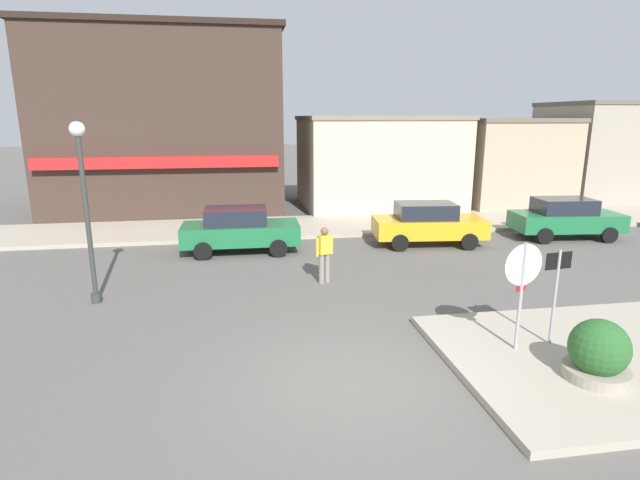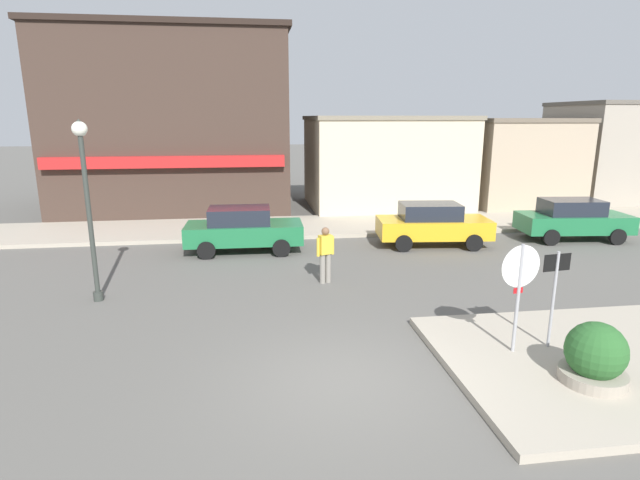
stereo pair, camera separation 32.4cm
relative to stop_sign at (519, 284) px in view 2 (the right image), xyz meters
name	(u,v)px [view 2 (the right image)]	position (x,y,z in m)	size (l,w,h in m)	color
ground_plane	(343,382)	(-3.44, -0.47, -1.52)	(160.00, 160.00, 0.00)	#5B5954
sidewalk_corner	(612,361)	(1.73, -0.53, -1.44)	(6.40, 4.80, 0.15)	#A89E8C
kerb_far	(289,227)	(-3.44, 12.24, -1.44)	(80.00, 4.00, 0.15)	#A89E8C
stop_sign	(519,284)	(0.00, 0.00, 0.00)	(0.81, 0.13, 2.30)	#9E9EA3
one_way_sign	(554,290)	(0.80, 0.10, -0.19)	(0.60, 0.09, 2.10)	#9E9EA3
planter	(595,360)	(0.76, -1.28, -0.96)	(1.10, 1.10, 1.23)	gray
lamp_post	(86,186)	(-8.93, 4.40, 1.44)	(0.36, 0.36, 4.54)	#333833
parked_car_nearest	(243,229)	(-5.28, 8.78, -0.71)	(4.03, 1.93, 1.56)	#1E6B3D
parked_car_second	(432,224)	(1.53, 8.69, -0.71)	(4.15, 2.18, 1.56)	gold
parked_car_third	(573,219)	(7.16, 8.82, -0.71)	(4.15, 2.18, 1.56)	#1E6B3D
pedestrian_crossing_near	(325,253)	(-2.95, 5.02, -0.65)	(0.55, 0.33, 1.61)	gray
building_corner_shop	(178,123)	(-8.59, 18.77, 2.77)	(11.12, 9.57, 8.56)	#3D2D26
building_storefront_left_near	(384,162)	(1.91, 17.06, 0.81)	(7.80, 6.55, 4.65)	beige
building_storefront_left_mid	(513,162)	(8.77, 16.57, 0.75)	(5.34, 5.76, 4.53)	tan
building_storefront_right_near	(610,153)	(14.56, 16.88, 1.18)	(5.29, 5.37, 5.39)	#9E9384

